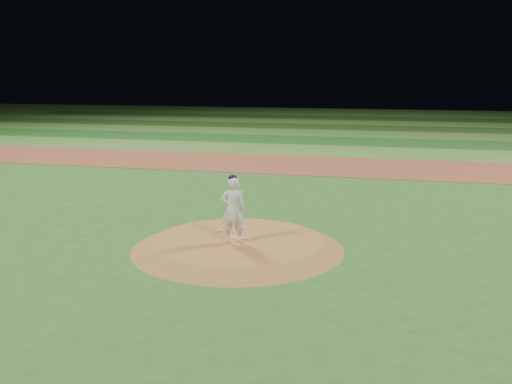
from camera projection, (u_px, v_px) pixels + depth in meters
ground at (238, 249)px, 14.83m from camera, size 120.00×120.00×0.00m
infield_dirt_band at (314, 165)px, 28.13m from camera, size 70.00×6.00×0.02m
outfield_stripe_0 at (327, 151)px, 33.36m from camera, size 70.00×5.00×0.02m
outfield_stripe_1 at (336, 141)px, 38.11m from camera, size 70.00×5.00×0.02m
outfield_stripe_2 at (343, 133)px, 42.86m from camera, size 70.00×5.00×0.02m
outfield_stripe_3 at (349, 127)px, 47.61m from camera, size 70.00×5.00×0.02m
outfield_stripe_4 at (354, 122)px, 52.36m from camera, size 70.00×5.00×0.02m
outfield_stripe_5 at (357, 118)px, 57.11m from camera, size 70.00×5.00×0.02m
pitchers_mound at (238, 244)px, 14.80m from camera, size 5.50×5.50×0.25m
pitching_rubber at (239, 238)px, 14.86m from camera, size 0.55×0.15×0.03m
rosin_bag at (219, 231)px, 15.48m from camera, size 0.12×0.12×0.07m
pitcher_on_mound at (233, 209)px, 14.37m from camera, size 0.71×0.58×1.75m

